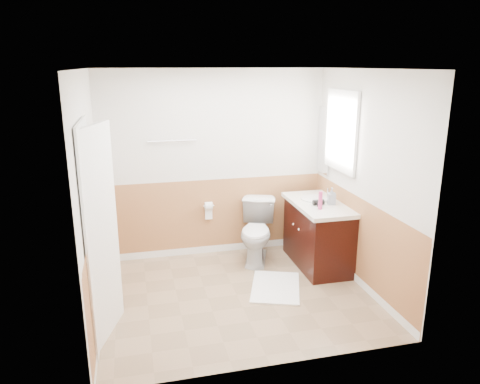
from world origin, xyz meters
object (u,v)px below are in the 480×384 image
object	(u,v)px
vanity_cabinet	(318,236)
lotion_bottle	(320,200)
soap_dispenser	(332,196)
toilet	(257,232)
bath_mat	(276,287)

from	to	relation	value
vanity_cabinet	lotion_bottle	bearing A→B (deg)	-111.72
vanity_cabinet	lotion_bottle	distance (m)	0.62
lotion_bottle	soap_dispenser	bearing A→B (deg)	35.79
toilet	bath_mat	world-z (taller)	toilet
soap_dispenser	toilet	bearing A→B (deg)	153.66
vanity_cabinet	toilet	bearing A→B (deg)	155.79
lotion_bottle	bath_mat	bearing A→B (deg)	-157.99
lotion_bottle	soap_dispenser	xyz separation A→B (m)	(0.22, 0.16, -0.00)
vanity_cabinet	soap_dispenser	xyz separation A→B (m)	(0.12, -0.09, 0.56)
bath_mat	vanity_cabinet	size ratio (longest dim) A/B	0.73
bath_mat	soap_dispenser	size ratio (longest dim) A/B	3.77
bath_mat	soap_dispenser	distance (m)	1.34
bath_mat	soap_dispenser	bearing A→B (deg)	25.94
bath_mat	lotion_bottle	xyz separation A→B (m)	(0.63, 0.25, 0.95)
bath_mat	lotion_bottle	distance (m)	1.17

